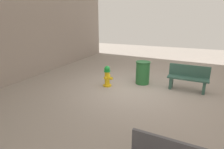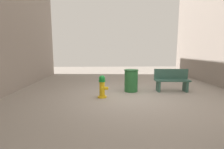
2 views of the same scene
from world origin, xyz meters
name	(u,v)px [view 1 (image 1 of 2)]	position (x,y,z in m)	size (l,w,h in m)	color
ground_plane	(131,88)	(0.00, 0.00, 0.00)	(23.40, 23.40, 0.00)	gray
fire_hydrant	(107,76)	(0.95, 0.15, 0.42)	(0.40, 0.43, 0.84)	gold
bench_near	(188,78)	(-2.02, -0.70, 0.48)	(1.48, 0.53, 0.95)	#33594C
trash_bin	(143,73)	(-0.27, -0.72, 0.47)	(0.59, 0.59, 0.94)	#266633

